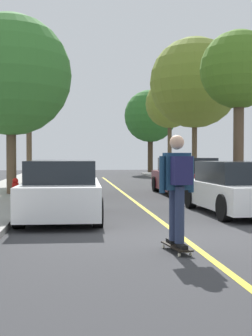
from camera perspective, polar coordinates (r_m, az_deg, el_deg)
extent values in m
plane|color=#353538|center=(8.61, 7.23, -8.70)|extent=(80.00, 80.00, 0.00)
cube|color=gold|center=(12.48, 2.85, -5.47)|extent=(0.12, 39.20, 0.01)
cube|color=white|center=(11.24, -7.90, -3.53)|extent=(1.88, 4.22, 0.71)
cube|color=black|center=(11.39, -7.87, -0.36)|extent=(1.63, 2.87, 0.52)
cylinder|color=black|center=(9.87, -3.49, -5.49)|extent=(0.24, 0.65, 0.64)
cylinder|color=black|center=(9.96, -13.08, -5.46)|extent=(0.24, 0.65, 0.64)
cylinder|color=black|center=(12.63, -3.83, -3.94)|extent=(0.24, 0.65, 0.64)
cylinder|color=black|center=(12.70, -11.32, -3.93)|extent=(0.24, 0.65, 0.64)
cube|color=#BCAD89|center=(17.66, -7.39, -1.82)|extent=(1.86, 4.05, 0.62)
cube|color=black|center=(17.62, -7.40, 0.01)|extent=(1.61, 2.31, 0.51)
cylinder|color=black|center=(16.39, -4.46, -2.67)|extent=(0.23, 0.64, 0.64)
cylinder|color=black|center=(16.38, -10.29, -2.69)|extent=(0.23, 0.64, 0.64)
cylinder|color=black|center=(19.00, -4.90, -2.09)|extent=(0.23, 0.64, 0.64)
cylinder|color=black|center=(18.99, -9.92, -2.11)|extent=(0.23, 0.64, 0.64)
cube|color=white|center=(12.52, 13.68, -3.20)|extent=(2.04, 4.18, 0.64)
cube|color=black|center=(12.44, 13.76, -0.48)|extent=(1.75, 2.43, 0.55)
cylinder|color=black|center=(13.52, 7.99, -3.59)|extent=(0.24, 0.65, 0.64)
cylinder|color=black|center=(14.12, 14.92, -3.40)|extent=(0.24, 0.65, 0.64)
cylinder|color=black|center=(10.95, 12.06, -4.82)|extent=(0.24, 0.65, 0.64)
cube|color=maroon|center=(18.14, 7.25, -1.59)|extent=(1.83, 4.70, 0.71)
cube|color=black|center=(17.97, 7.37, 0.38)|extent=(1.61, 3.17, 0.55)
cylinder|color=black|center=(19.58, 3.67, -1.97)|extent=(0.22, 0.64, 0.64)
cylinder|color=black|center=(19.95, 8.48, -1.92)|extent=(0.22, 0.64, 0.64)
cylinder|color=black|center=(16.36, 5.75, -2.68)|extent=(0.22, 0.64, 0.64)
cylinder|color=black|center=(16.80, 11.42, -2.59)|extent=(0.22, 0.64, 0.64)
cylinder|color=brown|center=(17.27, -13.97, 1.70)|extent=(0.35, 0.35, 2.89)
sphere|color=#3D7F33|center=(17.52, -14.04, 11.08)|extent=(4.38, 4.38, 4.38)
cylinder|color=brown|center=(24.04, -11.87, 3.05)|extent=(0.27, 0.27, 4.05)
sphere|color=olive|center=(24.28, -11.91, 9.74)|extent=(2.83, 2.83, 2.83)
cylinder|color=brown|center=(18.18, 13.71, 2.93)|extent=(0.40, 0.40, 3.67)
sphere|color=#4C7A23|center=(18.46, 13.77, 11.75)|extent=(2.96, 2.96, 2.96)
cylinder|color=brown|center=(24.34, 8.45, 2.55)|extent=(0.27, 0.27, 3.63)
sphere|color=olive|center=(24.63, 8.48, 10.37)|extent=(4.68, 4.68, 4.68)
cylinder|color=brown|center=(30.42, 5.41, 2.67)|extent=(0.27, 0.27, 3.95)
sphere|color=olive|center=(30.60, 5.42, 7.91)|extent=(3.19, 3.19, 3.19)
cylinder|color=#3D2D1E|center=(37.95, 3.02, 1.99)|extent=(0.42, 0.42, 3.33)
sphere|color=#2D6B28|center=(38.08, 3.02, 6.43)|extent=(4.27, 4.27, 4.27)
cylinder|color=#B2140F|center=(14.60, -13.49, -2.86)|extent=(0.20, 0.20, 0.55)
sphere|color=#B2140F|center=(14.57, -13.50, -1.55)|extent=(0.18, 0.18, 0.18)
cube|color=black|center=(7.46, 6.26, -9.58)|extent=(0.35, 0.86, 0.02)
cylinder|color=beige|center=(7.75, 4.63, -9.63)|extent=(0.03, 0.06, 0.06)
cylinder|color=beige|center=(7.82, 5.96, -9.54)|extent=(0.03, 0.06, 0.06)
cylinder|color=beige|center=(7.13, 6.58, -10.63)|extent=(0.03, 0.06, 0.06)
cylinder|color=beige|center=(7.21, 8.00, -10.51)|extent=(0.03, 0.06, 0.06)
cube|color=#99999E|center=(7.78, 5.30, -9.30)|extent=(0.11, 0.06, 0.02)
cube|color=#99999E|center=(7.16, 7.30, -10.25)|extent=(0.11, 0.06, 0.02)
cube|color=black|center=(7.66, 5.63, -8.97)|extent=(0.14, 0.27, 0.06)
cube|color=black|center=(7.26, 6.92, -9.56)|extent=(0.14, 0.27, 0.06)
cylinder|color=#283351|center=(7.49, 5.92, -5.55)|extent=(0.17, 0.17, 0.88)
cylinder|color=#283351|center=(7.27, 6.63, -5.77)|extent=(0.17, 0.17, 0.88)
cube|color=navy|center=(7.33, 6.29, -0.41)|extent=(0.43, 0.28, 0.58)
sphere|color=tan|center=(7.32, 6.30, 3.17)|extent=(0.23, 0.23, 0.23)
cylinder|color=navy|center=(7.24, 4.49, -0.81)|extent=(0.10, 0.10, 0.58)
cylinder|color=navy|center=(7.42, 8.04, -0.76)|extent=(0.10, 0.10, 0.58)
cube|color=#1E1E4C|center=(7.14, 6.89, -0.31)|extent=(0.33, 0.23, 0.44)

